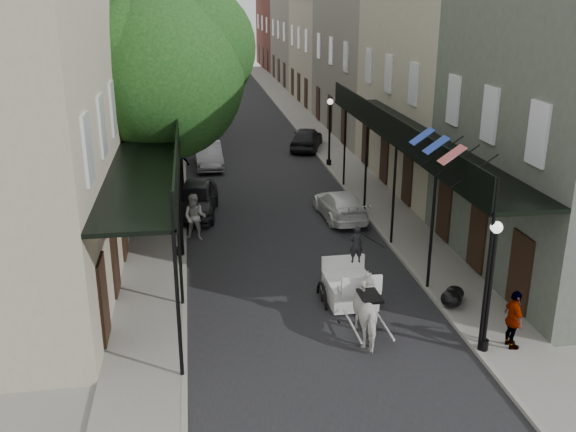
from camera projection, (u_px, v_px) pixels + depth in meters
name	position (u px, v px, depth m)	size (l,w,h in m)	color
ground	(321.00, 328.00, 18.80)	(140.00, 140.00, 0.00)	gray
road	(253.00, 161.00, 37.46)	(8.00, 90.00, 0.01)	black
sidewalk_left	(166.00, 163.00, 36.73)	(2.20, 90.00, 0.12)	gray
sidewalk_right	(337.00, 157.00, 38.15)	(2.20, 90.00, 0.12)	gray
building_row_left	(112.00, 55.00, 43.84)	(5.00, 80.00, 10.50)	#AFA68C
building_row_right	(356.00, 52.00, 46.28)	(5.00, 80.00, 10.50)	slate
gallery_left	(155.00, 146.00, 23.29)	(2.20, 18.05, 4.88)	black
gallery_right	(409.00, 137.00, 24.65)	(2.20, 18.05, 4.88)	black
tree_near	(170.00, 67.00, 25.56)	(7.31, 6.80, 9.63)	#382619
tree_far	(175.00, 53.00, 38.83)	(6.45, 6.00, 8.61)	#382619
lamppost_right_near	(490.00, 285.00, 16.84)	(0.32, 0.32, 3.71)	black
lamppost_left	(177.00, 205.00, 23.14)	(0.32, 0.32, 3.71)	black
lamppost_right_far	(330.00, 131.00, 35.50)	(0.32, 0.32, 3.71)	black
horse	(370.00, 311.00, 18.03)	(0.90, 1.98, 1.68)	silver
carriage	(347.00, 266.00, 20.37)	(1.78, 2.50, 2.80)	black
pedestrian_walking	(195.00, 217.00, 25.23)	(0.92, 0.72, 1.89)	#ABAAA1
pedestrian_sidewalk_left	(179.00, 163.00, 32.74)	(1.26, 0.72, 1.95)	gray
pedestrian_sidewalk_right	(514.00, 320.00, 17.31)	(0.99, 0.41, 1.68)	gray
car_left_near	(196.00, 199.00, 28.17)	(1.74, 4.32, 1.47)	black
car_left_mid	(208.00, 155.00, 35.93)	(1.44, 4.14, 1.36)	gray
car_left_far	(202.00, 111.00, 48.91)	(2.39, 5.19, 1.44)	black
car_right_near	(340.00, 205.00, 27.83)	(1.67, 4.10, 1.19)	white
car_right_far	(307.00, 138.00, 39.95)	(1.67, 4.15, 1.41)	black
trash_bags	(453.00, 297.00, 19.91)	(0.92, 1.07, 0.56)	black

